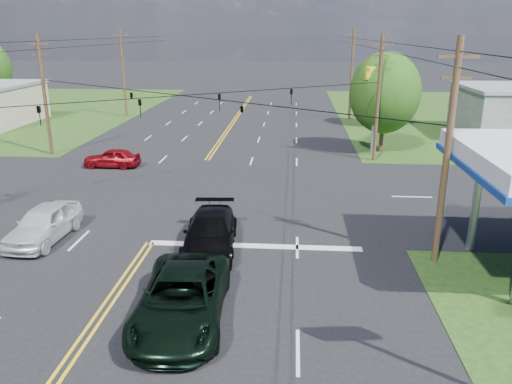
# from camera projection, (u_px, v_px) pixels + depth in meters

# --- Properties ---
(ground) EXTENTS (280.00, 280.00, 0.00)m
(ground) POSITION_uv_depth(u_px,v_px,m) (185.00, 192.00, 31.38)
(ground) COLOR black
(ground) RESTS_ON ground
(stop_bar) EXTENTS (10.00, 0.50, 0.02)m
(stop_bar) POSITION_uv_depth(u_px,v_px,m) (255.00, 246.00, 23.43)
(stop_bar) COLOR silver
(stop_bar) RESTS_ON ground
(pole_se) EXTENTS (1.60, 0.28, 9.50)m
(pole_se) POSITION_uv_depth(u_px,v_px,m) (447.00, 152.00, 20.39)
(pole_se) COLOR #442E1C
(pole_se) RESTS_ON ground
(pole_nw) EXTENTS (1.60, 0.28, 9.50)m
(pole_nw) POSITION_uv_depth(u_px,v_px,m) (44.00, 94.00, 39.34)
(pole_nw) COLOR #442E1C
(pole_nw) RESTS_ON ground
(pole_ne) EXTENTS (1.60, 0.28, 9.50)m
(pole_ne) POSITION_uv_depth(u_px,v_px,m) (378.00, 97.00, 37.47)
(pole_ne) COLOR #442E1C
(pole_ne) RESTS_ON ground
(pole_left_far) EXTENTS (1.60, 0.28, 10.00)m
(pole_left_far) POSITION_uv_depth(u_px,v_px,m) (123.00, 72.00, 57.29)
(pole_left_far) COLOR #442E1C
(pole_left_far) RESTS_ON ground
(pole_right_far) EXTENTS (1.60, 0.28, 10.00)m
(pole_right_far) POSITION_uv_depth(u_px,v_px,m) (352.00, 73.00, 55.42)
(pole_right_far) COLOR #442E1C
(pole_right_far) RESTS_ON ground
(span_wire_signals) EXTENTS (26.00, 18.00, 1.13)m
(span_wire_signals) POSITION_uv_depth(u_px,v_px,m) (181.00, 96.00, 29.54)
(span_wire_signals) COLOR black
(span_wire_signals) RESTS_ON ground
(power_lines) EXTENTS (26.04, 100.00, 0.64)m
(power_lines) POSITION_uv_depth(u_px,v_px,m) (171.00, 51.00, 26.84)
(power_lines) COLOR black
(power_lines) RESTS_ON ground
(tree_right_a) EXTENTS (5.70, 5.70, 8.18)m
(tree_right_a) POSITION_uv_depth(u_px,v_px,m) (385.00, 93.00, 40.26)
(tree_right_a) COLOR #442E1C
(tree_right_a) RESTS_ON ground
(tree_right_b) EXTENTS (4.94, 4.94, 7.09)m
(tree_right_b) POSITION_uv_depth(u_px,v_px,m) (389.00, 86.00, 51.66)
(tree_right_b) COLOR #442E1C
(tree_right_b) RESTS_ON ground
(pickup_dkgreen) EXTENTS (3.21, 6.45, 1.75)m
(pickup_dkgreen) POSITION_uv_depth(u_px,v_px,m) (182.00, 298.00, 17.15)
(pickup_dkgreen) COLOR black
(pickup_dkgreen) RESTS_ON ground
(suv_black) EXTENTS (2.70, 5.83, 1.65)m
(suv_black) POSITION_uv_depth(u_px,v_px,m) (210.00, 233.00, 22.85)
(suv_black) COLOR black
(suv_black) RESTS_ON ground
(pickup_white) EXTENTS (2.25, 5.07, 1.69)m
(pickup_white) POSITION_uv_depth(u_px,v_px,m) (44.00, 223.00, 23.90)
(pickup_white) COLOR silver
(pickup_white) RESTS_ON ground
(sedan_red) EXTENTS (4.12, 1.69, 1.40)m
(sedan_red) POSITION_uv_depth(u_px,v_px,m) (112.00, 158.00, 36.86)
(sedan_red) COLOR maroon
(sedan_red) RESTS_ON ground
(polesign_ne) EXTENTS (1.90, 1.05, 7.18)m
(polesign_ne) POSITION_uv_depth(u_px,v_px,m) (376.00, 87.00, 38.65)
(polesign_ne) COLOR #A5A5AA
(polesign_ne) RESTS_ON ground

